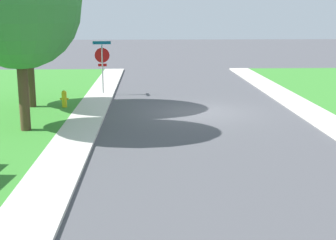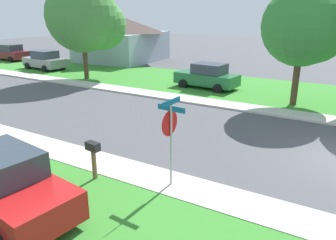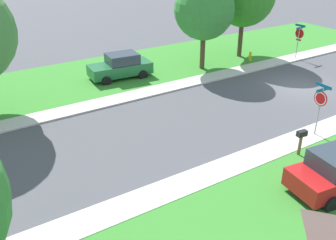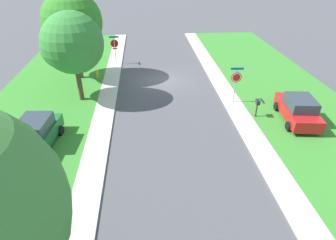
{
  "view_description": "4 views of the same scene",
  "coord_description": "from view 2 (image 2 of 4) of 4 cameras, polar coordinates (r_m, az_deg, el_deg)",
  "views": [
    {
      "loc": [
        2.25,
        19.98,
        4.11
      ],
      "look_at": [
        1.72,
        7.78,
        1.4
      ],
      "focal_mm": 51.05,
      "sensor_mm": 36.0,
      "label": 1
    },
    {
      "loc": [
        -12.49,
        0.26,
        5.12
      ],
      "look_at": [
        -2.86,
        5.94,
        1.4
      ],
      "focal_mm": 35.09,
      "sensor_mm": 36.0,
      "label": 2
    },
    {
      "loc": [
        -15.07,
        20.12,
        9.34
      ],
      "look_at": [
        -1.66,
        11.55,
        1.4
      ],
      "focal_mm": 40.69,
      "sensor_mm": 36.0,
      "label": 3
    },
    {
      "loc": [
        1.75,
        23.24,
        9.81
      ],
      "look_at": [
        0.52,
        9.16,
        1.4
      ],
      "focal_mm": 30.43,
      "sensor_mm": 36.0,
      "label": 4
    }
  ],
  "objects": [
    {
      "name": "house_right_setback",
      "position": [
        36.37,
        -8.01,
        13.9
      ],
      "size": [
        9.48,
        8.36,
        4.6
      ],
      "color": "#93A3B2",
      "rests_on": "ground"
    },
    {
      "name": "car_grey_behind_trees",
      "position": [
        32.31,
        -20.66,
        9.68
      ],
      "size": [
        2.36,
        4.46,
        1.76
      ],
      "color": "gray",
      "rests_on": "ground"
    },
    {
      "name": "tree_across_right",
      "position": [
        19.55,
        22.87,
        14.42
      ],
      "size": [
        4.59,
        4.27,
        6.52
      ],
      "color": "#4C3823",
      "rests_on": "ground"
    },
    {
      "name": "car_green_driveway_right",
      "position": [
        22.85,
        6.85,
        7.55
      ],
      "size": [
        2.32,
        4.44,
        1.76
      ],
      "color": "#1E6033",
      "rests_on": "ground"
    },
    {
      "name": "sidewalk_west",
      "position": [
        14.98,
        -24.33,
        -3.11
      ],
      "size": [
        1.4,
        56.0,
        0.1
      ],
      "primitive_type": "cube",
      "color": "beige",
      "rests_on": "ground"
    },
    {
      "name": "sidewalk_east",
      "position": [
        21.43,
        -3.73,
        4.67
      ],
      "size": [
        1.4,
        56.0,
        0.1
      ],
      "primitive_type": "cube",
      "color": "beige",
      "rests_on": "ground"
    },
    {
      "name": "tree_sidewalk_far",
      "position": [
        26.37,
        -13.87,
        16.77
      ],
      "size": [
        5.77,
        5.37,
        7.47
      ],
      "color": "#4C3823",
      "rests_on": "ground"
    },
    {
      "name": "mailbox",
      "position": [
        10.42,
        -12.88,
        -5.34
      ],
      "size": [
        0.3,
        0.51,
        1.31
      ],
      "color": "brown",
      "rests_on": "ground"
    },
    {
      "name": "stop_sign_far_corner",
      "position": [
        9.49,
        0.4,
        -1.52
      ],
      "size": [
        0.92,
        0.92,
        2.77
      ],
      "color": "#9E9EA3",
      "rests_on": "ground"
    },
    {
      "name": "lawn_east",
      "position": [
        25.36,
        2.27,
        6.82
      ],
      "size": [
        8.0,
        56.0,
        0.08
      ],
      "primitive_type": "cube",
      "color": "#38842D",
      "rests_on": "ground"
    },
    {
      "name": "car_maroon_across_road",
      "position": [
        39.81,
        -25.73,
        10.49
      ],
      "size": [
        2.13,
        4.35,
        1.76
      ],
      "color": "maroon",
      "rests_on": "ground"
    },
    {
      "name": "car_red_kerbside_mid",
      "position": [
        9.57,
        -26.48,
        -10.05
      ],
      "size": [
        2.45,
        4.5,
        1.76
      ],
      "color": "red",
      "rests_on": "ground"
    }
  ]
}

